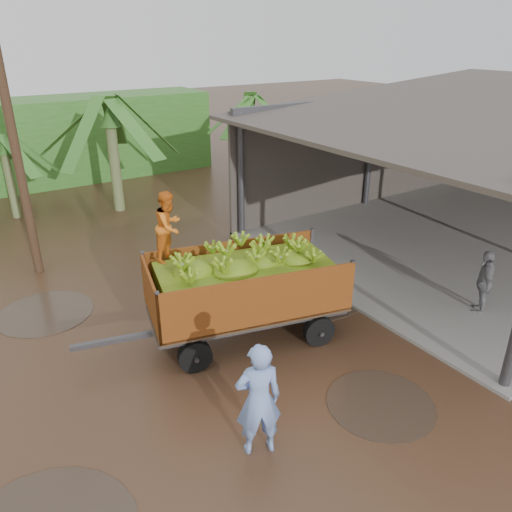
{
  "coord_description": "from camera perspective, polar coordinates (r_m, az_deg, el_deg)",
  "views": [
    {
      "loc": [
        -2.85,
        -7.47,
        6.17
      ],
      "look_at": [
        2.77,
        1.02,
        1.6
      ],
      "focal_mm": 35.0,
      "sensor_mm": 36.0,
      "label": 1
    }
  ],
  "objects": [
    {
      "name": "banana_trailer",
      "position": [
        10.64,
        -1.41,
        -3.41
      ],
      "size": [
        5.78,
        2.9,
        3.35
      ],
      "rotation": [
        0.0,
        0.0,
        -0.24
      ],
      "color": "#A15017",
      "rests_on": "ground"
    },
    {
      "name": "ground",
      "position": [
        10.1,
        -10.26,
        -13.96
      ],
      "size": [
        100.0,
        100.0,
        0.0
      ],
      "primitive_type": "plane",
      "color": "black",
      "rests_on": "ground"
    },
    {
      "name": "packing_shed",
      "position": [
        17.68,
        24.03,
        10.15
      ],
      "size": [
        12.78,
        10.8,
        4.76
      ],
      "color": "gray",
      "rests_on": "ground"
    },
    {
      "name": "man_grey",
      "position": [
        12.91,
        24.61,
        -2.75
      ],
      "size": [
        0.97,
        0.93,
        1.62
      ],
      "primitive_type": "imported",
      "rotation": [
        0.0,
        0.0,
        3.87
      ],
      "color": "slate",
      "rests_on": "ground"
    },
    {
      "name": "man_blue",
      "position": [
        7.99,
        0.28,
        -16.09
      ],
      "size": [
        0.86,
        0.71,
        2.01
      ],
      "primitive_type": "imported",
      "rotation": [
        0.0,
        0.0,
        2.79
      ],
      "color": "#7695D8",
      "rests_on": "ground"
    },
    {
      "name": "utility_pole",
      "position": [
        14.23,
        -26.48,
        14.58
      ],
      "size": [
        1.2,
        0.24,
        8.67
      ],
      "color": "#47301E",
      "rests_on": "ground"
    }
  ]
}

